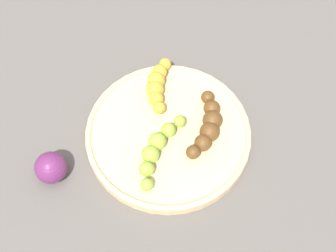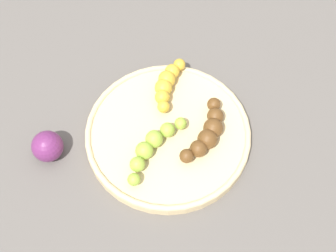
# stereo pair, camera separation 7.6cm
# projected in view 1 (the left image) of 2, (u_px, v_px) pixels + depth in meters

# --- Properties ---
(ground_plane) EXTENTS (2.40, 2.40, 0.00)m
(ground_plane) POSITION_uv_depth(u_px,v_px,m) (168.00, 137.00, 0.79)
(ground_plane) COLOR #56514C
(fruit_bowl) EXTENTS (0.28, 0.28, 0.02)m
(fruit_bowl) POSITION_uv_depth(u_px,v_px,m) (168.00, 134.00, 0.78)
(fruit_bowl) COLOR #D1B784
(fruit_bowl) RESTS_ON ground_plane
(banana_green) EXTENTS (0.13, 0.08, 0.03)m
(banana_green) POSITION_uv_depth(u_px,v_px,m) (156.00, 149.00, 0.74)
(banana_green) COLOR #8CAD38
(banana_green) RESTS_ON fruit_bowl
(banana_overripe) EXTENTS (0.13, 0.06, 0.03)m
(banana_overripe) POSITION_uv_depth(u_px,v_px,m) (208.00, 125.00, 0.76)
(banana_overripe) COLOR #593819
(banana_overripe) RESTS_ON fruit_bowl
(banana_spotted) EXTENTS (0.11, 0.04, 0.03)m
(banana_spotted) POSITION_uv_depth(u_px,v_px,m) (157.00, 85.00, 0.80)
(banana_spotted) COLOR gold
(banana_spotted) RESTS_ON fruit_bowl
(plum_purple) EXTENTS (0.05, 0.05, 0.05)m
(plum_purple) POSITION_uv_depth(u_px,v_px,m) (51.00, 168.00, 0.73)
(plum_purple) COLOR #662659
(plum_purple) RESTS_ON ground_plane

